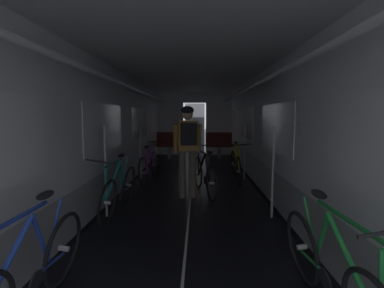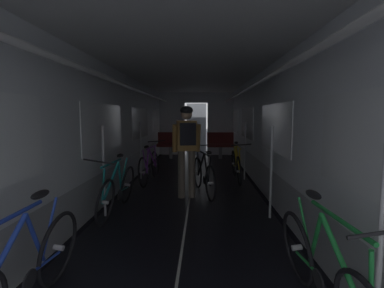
{
  "view_description": "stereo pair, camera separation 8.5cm",
  "coord_description": "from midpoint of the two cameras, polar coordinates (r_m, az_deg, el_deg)",
  "views": [
    {
      "loc": [
        0.14,
        -2.12,
        1.56
      ],
      "look_at": [
        0.0,
        4.41,
        0.89
      ],
      "focal_mm": 26.44,
      "sensor_mm": 36.0,
      "label": 1
    },
    {
      "loc": [
        0.23,
        -2.11,
        1.56
      ],
      "look_at": [
        0.0,
        4.41,
        0.89
      ],
      "focal_mm": 26.44,
      "sensor_mm": 36.0,
      "label": 2
    }
  ],
  "objects": [
    {
      "name": "bicycle_purple",
      "position": [
        6.65,
        -8.94,
        -4.44
      ],
      "size": [
        0.44,
        1.69,
        0.95
      ],
      "color": "black",
      "rests_on": "ground"
    },
    {
      "name": "bench_seat_far_left",
      "position": [
        10.3,
        -4.82,
        0.26
      ],
      "size": [
        0.98,
        0.51,
        0.95
      ],
      "color": "gray",
      "rests_on": "ground"
    },
    {
      "name": "train_car_shell",
      "position": [
        5.72,
        -0.61,
        7.21
      ],
      "size": [
        3.14,
        12.34,
        2.57
      ],
      "color": "black",
      "rests_on": "ground"
    },
    {
      "name": "bicycle_yellow",
      "position": [
        6.82,
        8.53,
        -4.18
      ],
      "size": [
        0.44,
        1.69,
        0.95
      ],
      "color": "black",
      "rests_on": "ground"
    },
    {
      "name": "bicycle_green",
      "position": [
        2.55,
        25.27,
        -22.22
      ],
      "size": [
        0.44,
        1.69,
        0.96
      ],
      "color": "black",
      "rests_on": "ground"
    },
    {
      "name": "bicycle_teal",
      "position": [
        4.7,
        -15.05,
        -8.89
      ],
      "size": [
        0.44,
        1.69,
        0.96
      ],
      "color": "black",
      "rests_on": "ground"
    },
    {
      "name": "bicycle_blue",
      "position": [
        2.64,
        -30.8,
        -21.54
      ],
      "size": [
        0.44,
        1.69,
        0.96
      ],
      "color": "black",
      "rests_on": "ground"
    },
    {
      "name": "bench_seat_far_right",
      "position": [
        10.26,
        5.23,
        0.24
      ],
      "size": [
        0.98,
        0.51,
        0.95
      ],
      "color": "gray",
      "rests_on": "ground"
    },
    {
      "name": "person_cyclist_aisle",
      "position": [
        5.26,
        -1.34,
        0.5
      ],
      "size": [
        0.56,
        0.43,
        1.73
      ],
      "color": "brown",
      "rests_on": "ground"
    },
    {
      "name": "bicycle_black_in_aisle",
      "position": [
        5.62,
        2.05,
        -6.24
      ],
      "size": [
        0.56,
        1.65,
        0.93
      ],
      "color": "black",
      "rests_on": "ground"
    }
  ]
}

